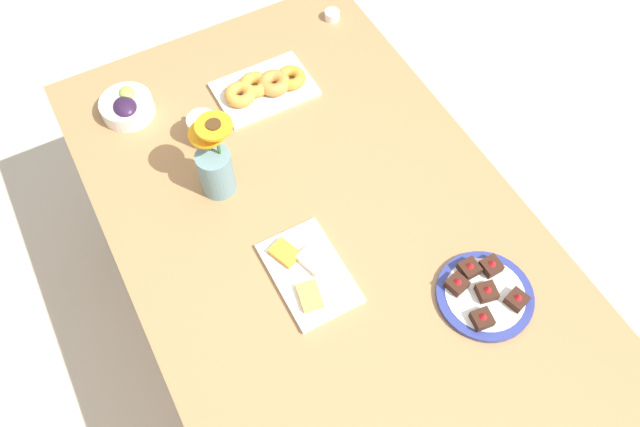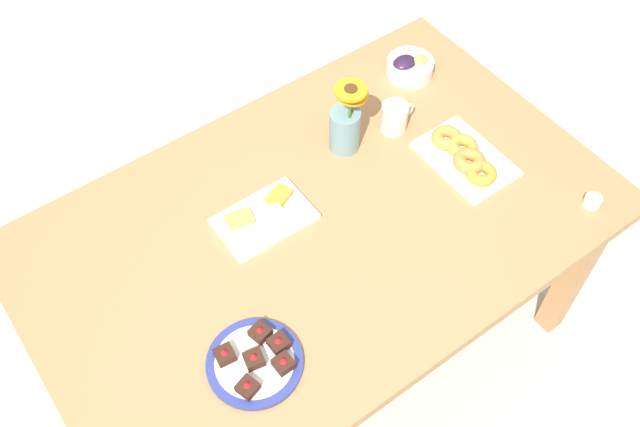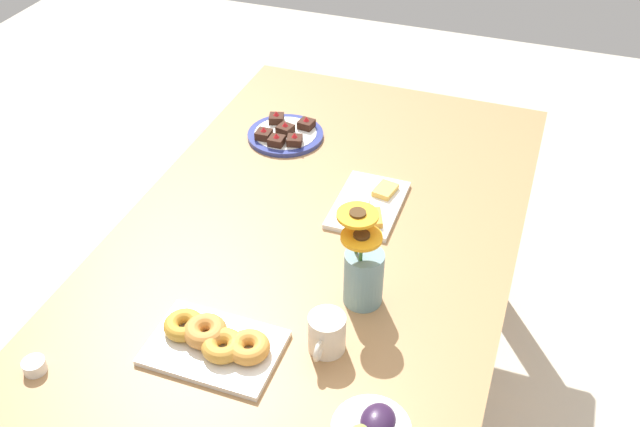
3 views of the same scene
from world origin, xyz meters
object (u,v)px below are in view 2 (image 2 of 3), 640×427
(jam_cup_honey, at_px, (593,201))
(dessert_plate, at_px, (255,361))
(grape_bowl, at_px, (410,66))
(coffee_mug, at_px, (395,117))
(flower_vase, at_px, (345,126))
(cheese_platter, at_px, (264,217))
(croissant_platter, at_px, (465,156))
(dining_table, at_px, (320,240))

(jam_cup_honey, height_order, dessert_plate, dessert_plate)
(grape_bowl, xyz_separation_m, dessert_plate, (-0.95, -0.55, -0.02))
(coffee_mug, relative_size, dessert_plate, 0.49)
(dessert_plate, bearing_deg, flower_vase, 35.84)
(flower_vase, bearing_deg, jam_cup_honey, -53.58)
(coffee_mug, height_order, dessert_plate, coffee_mug)
(jam_cup_honey, distance_m, flower_vase, 0.72)
(cheese_platter, bearing_deg, dessert_plate, -126.32)
(croissant_platter, distance_m, flower_vase, 0.36)
(jam_cup_honey, xyz_separation_m, flower_vase, (-0.43, 0.58, 0.07))
(jam_cup_honey, bearing_deg, croissant_platter, 118.95)
(grape_bowl, bearing_deg, dining_table, -151.93)
(dessert_plate, xyz_separation_m, flower_vase, (0.59, 0.43, 0.08))
(croissant_platter, relative_size, dessert_plate, 1.20)
(dining_table, distance_m, flower_vase, 0.34)
(coffee_mug, height_order, flower_vase, flower_vase)
(cheese_platter, distance_m, jam_cup_honey, 0.91)
(croissant_platter, xyz_separation_m, dessert_plate, (-0.84, -0.18, -0.01))
(dining_table, bearing_deg, cheese_platter, 140.12)
(coffee_mug, height_order, jam_cup_honey, coffee_mug)
(dessert_plate, bearing_deg, grape_bowl, 30.32)
(coffee_mug, relative_size, jam_cup_honey, 2.40)
(coffee_mug, bearing_deg, cheese_platter, -173.69)
(grape_bowl, distance_m, croissant_platter, 0.39)
(croissant_platter, height_order, flower_vase, flower_vase)
(flower_vase, bearing_deg, coffee_mug, -9.79)
(dining_table, height_order, flower_vase, flower_vase)
(dessert_plate, bearing_deg, coffee_mug, 27.82)
(grape_bowl, xyz_separation_m, jam_cup_honey, (0.07, -0.70, -0.01))
(coffee_mug, distance_m, croissant_platter, 0.24)
(grape_bowl, distance_m, dessert_plate, 1.10)
(jam_cup_honey, bearing_deg, grape_bowl, 95.60)
(dining_table, xyz_separation_m, flower_vase, (0.22, 0.18, 0.17))
(coffee_mug, distance_m, cheese_platter, 0.51)
(cheese_platter, relative_size, croissant_platter, 0.93)
(cheese_platter, bearing_deg, flower_vase, 13.91)
(cheese_platter, xyz_separation_m, flower_vase, (0.34, 0.08, 0.08))
(cheese_platter, bearing_deg, grape_bowl, 16.88)
(grape_bowl, height_order, jam_cup_honey, grape_bowl)
(cheese_platter, distance_m, dessert_plate, 0.43)
(grape_bowl, distance_m, cheese_platter, 0.73)
(grape_bowl, xyz_separation_m, cheese_platter, (-0.70, -0.21, -0.02))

